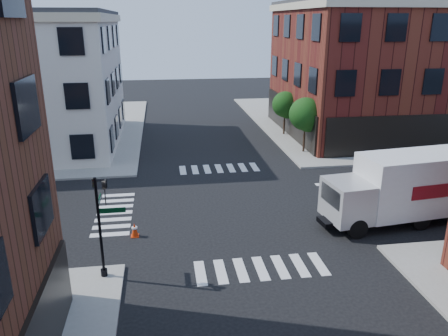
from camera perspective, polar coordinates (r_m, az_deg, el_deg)
The scene contains 8 objects.
ground at distance 26.11m, azimuth 1.39°, elevation -4.98°, with size 120.00×120.00×0.00m, color black.
sidewalk_ne at distance 52.18m, azimuth 20.76°, elevation 5.98°, with size 30.00×30.00×0.15m, color gray.
building_ne at distance 46.79m, azimuth 23.97°, elevation 11.64°, with size 25.00×16.00×12.00m, color #4C1413.
tree_near at distance 36.25m, azimuth 10.70°, elevation 6.72°, with size 2.69×2.69×4.49m.
tree_far at distance 41.91m, azimuth 8.06°, elevation 8.05°, with size 2.43×2.43×4.07m.
signal_pole at distance 18.72m, azimuth -15.77°, elevation -6.10°, with size 1.29×1.24×4.60m.
box_truck at distance 25.28m, azimuth 22.28°, elevation -2.43°, with size 8.59×3.49×3.80m.
traffic_cone at distance 22.92m, azimuth -11.60°, elevation -7.93°, with size 0.41×0.41×0.75m.
Camera 1 is at (-4.07, -23.56, 10.49)m, focal length 35.00 mm.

